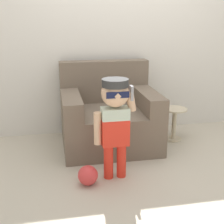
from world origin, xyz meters
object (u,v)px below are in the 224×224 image
object	(u,v)px
person_child	(115,114)
side_table	(174,121)
toy_ball	(88,175)
armchair	(109,117)

from	to	relation	value
person_child	side_table	distance (m)	1.24
side_table	person_child	bearing A→B (deg)	-139.46
toy_ball	side_table	bearing A→B (deg)	36.38
armchair	toy_ball	world-z (taller)	armchair
armchair	person_child	world-z (taller)	person_child
armchair	person_child	bearing A→B (deg)	-96.41
armchair	side_table	size ratio (longest dim) A/B	2.67
person_child	toy_ball	distance (m)	0.61
side_table	toy_ball	distance (m)	1.45
armchair	side_table	distance (m)	0.81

